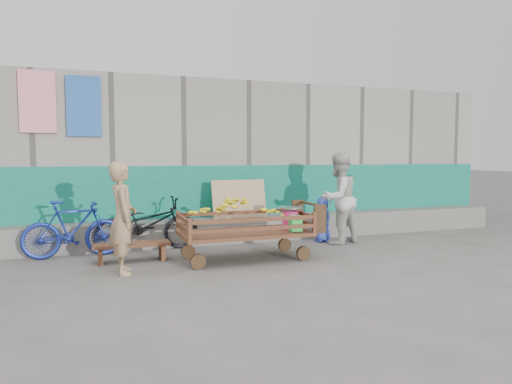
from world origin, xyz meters
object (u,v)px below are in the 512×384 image
object	(u,v)px
vendor_man	(123,218)
woman	(338,198)
child	(323,220)
bench	(132,248)
banana_cart	(243,220)
bicycle_dark	(147,224)
bicycle_blue	(73,229)

from	to	relation	value
vendor_man	woman	bearing A→B (deg)	-78.67
woman	child	xyz separation A→B (m)	(-0.18, 0.25, -0.41)
bench	vendor_man	world-z (taller)	vendor_man
woman	banana_cart	bearing A→B (deg)	-0.97
woman	bicycle_dark	distance (m)	3.37
bicycle_dark	bicycle_blue	xyz separation A→B (m)	(-1.14, -0.15, 0.00)
banana_cart	bench	size ratio (longest dim) A/B	1.90
vendor_man	bicycle_blue	world-z (taller)	vendor_man
bench	woman	xyz separation A→B (m)	(3.62, 0.22, 0.62)
child	bicycle_dark	world-z (taller)	bicycle_dark
banana_cart	woman	world-z (taller)	woman
banana_cart	child	distance (m)	2.06
bicycle_blue	woman	bearing A→B (deg)	-98.04
bicycle_blue	banana_cart	bearing A→B (deg)	-116.32
vendor_man	child	size ratio (longest dim) A/B	1.83
bicycle_blue	bicycle_dark	bearing A→B (deg)	-86.04
woman	child	world-z (taller)	woman
banana_cart	vendor_man	size ratio (longest dim) A/B	1.42
banana_cart	bicycle_blue	bearing A→B (deg)	156.95
vendor_man	woman	size ratio (longest dim) A/B	0.91
vendor_man	bicycle_blue	bearing A→B (deg)	25.85
vendor_man	child	distance (m)	3.79
vendor_man	bench	bearing A→B (deg)	-15.33
child	bicycle_blue	world-z (taller)	bicycle_blue
bench	child	distance (m)	3.48
bicycle_dark	banana_cart	bearing A→B (deg)	-133.90
child	bicycle_blue	distance (m)	4.27
bicycle_blue	vendor_man	bearing A→B (deg)	-155.42
bench	banana_cart	bearing A→B (deg)	-15.46
woman	bicycle_blue	xyz separation A→B (m)	(-4.45, 0.37, -0.37)
bench	woman	world-z (taller)	woman
banana_cart	bicycle_dark	distance (m)	1.75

